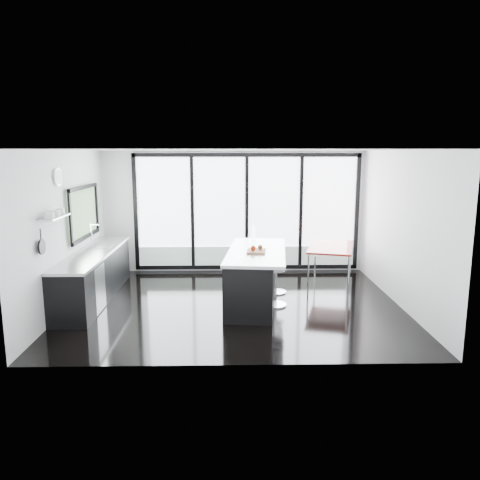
{
  "coord_description": "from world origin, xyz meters",
  "views": [
    {
      "loc": [
        -0.08,
        -8.25,
        2.77
      ],
      "look_at": [
        0.1,
        0.3,
        1.15
      ],
      "focal_mm": 35.0,
      "sensor_mm": 36.0,
      "label": 1
    }
  ],
  "objects_px": {
    "island": "(252,276)",
    "red_table": "(330,265)",
    "bar_stool_near": "(274,287)",
    "bar_stool_far": "(276,277)"
  },
  "relations": [
    {
      "from": "island",
      "to": "red_table",
      "type": "bearing_deg",
      "value": 35.13
    },
    {
      "from": "bar_stool_far",
      "to": "red_table",
      "type": "distance_m",
      "value": 1.36
    },
    {
      "from": "bar_stool_near",
      "to": "bar_stool_far",
      "type": "xyz_separation_m",
      "value": [
        0.11,
        0.79,
        -0.03
      ]
    },
    {
      "from": "bar_stool_near",
      "to": "red_table",
      "type": "height_order",
      "value": "red_table"
    },
    {
      "from": "island",
      "to": "red_table",
      "type": "height_order",
      "value": "island"
    },
    {
      "from": "bar_stool_far",
      "to": "red_table",
      "type": "bearing_deg",
      "value": 16.85
    },
    {
      "from": "red_table",
      "to": "bar_stool_near",
      "type": "bearing_deg",
      "value": -133.2
    },
    {
      "from": "bar_stool_near",
      "to": "bar_stool_far",
      "type": "relative_size",
      "value": 1.09
    },
    {
      "from": "island",
      "to": "red_table",
      "type": "distance_m",
      "value": 2.09
    },
    {
      "from": "bar_stool_far",
      "to": "red_table",
      "type": "relative_size",
      "value": 0.43
    }
  ]
}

